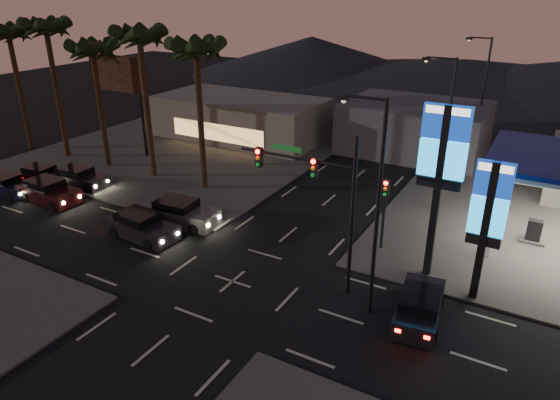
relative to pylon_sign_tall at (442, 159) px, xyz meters
The scene contains 26 objects.
ground 11.97m from the pylon_sign_tall, 147.09° to the right, with size 140.00×140.00×0.00m, color black.
corner_lot_nw 27.40m from the pylon_sign_tall, 156.80° to the left, with size 24.00×24.00×0.12m, color #47443F.
pylon_sign_tall is the anchor object (origin of this frame).
pylon_sign_short 3.20m from the pylon_sign_tall, 21.80° to the right, with size 1.60×0.35×7.00m.
traffic_signal_mast 6.02m from the pylon_sign_tall, 143.48° to the right, with size 6.10×0.39×8.00m.
pedestal_signal 4.82m from the pylon_sign_tall, 153.73° to the left, with size 0.32×0.39×4.30m.
streetlight_near 4.86m from the pylon_sign_tall, 110.76° to the right, with size 2.14×0.25×10.00m.
streetlight_mid 8.70m from the pylon_sign_tall, 101.35° to the left, with size 2.14×0.25×10.00m.
streetlight_far 22.57m from the pylon_sign_tall, 94.34° to the left, with size 2.14×0.25×10.00m.
palm_a 18.21m from the pylon_sign_tall, 167.12° to the left, with size 4.41×4.41×10.86m.
palm_b 23.13m from the pylon_sign_tall, 169.92° to the left, with size 4.41×4.41×11.46m.
palm_c 27.90m from the pylon_sign_tall, behind, with size 4.41×4.41×10.26m.
palm_d 32.96m from the pylon_sign_tall, behind, with size 4.41×4.41×11.66m.
palm_e 37.85m from the pylon_sign_tall, behind, with size 4.41×4.41×11.06m.
billboard 29.95m from the pylon_sign_tall, 165.50° to the left, with size 6.00×0.30×8.50m.
building_far_west 28.25m from the pylon_sign_tall, 143.75° to the left, with size 16.00×8.00×4.00m, color #726B5B.
building_far_mid 21.91m from the pylon_sign_tall, 107.59° to the left, with size 12.00×9.00×4.40m, color #4C4C51.
hill_left 64.06m from the pylon_sign_tall, 121.58° to the left, with size 40.00×40.00×6.00m, color black.
hill_center 55.33m from the pylon_sign_tall, 98.86° to the left, with size 60.00×60.00×4.00m, color black.
car_lane_a_front 17.48m from the pylon_sign_tall, 165.58° to the right, with size 4.82×2.25×1.53m.
car_lane_a_mid 26.30m from the pylon_sign_tall, behind, with size 4.90×2.18×1.58m.
car_lane_a_rear 30.09m from the pylon_sign_tall, behind, with size 4.35×1.89×1.40m.
car_lane_b_front 16.26m from the pylon_sign_tall, behind, with size 5.03×2.43×1.59m.
car_lane_b_mid 26.53m from the pylon_sign_tall, behind, with size 4.61×2.10×1.47m.
car_lane_b_rear 29.47m from the pylon_sign_tall, behind, with size 4.31×2.18×1.36m.
suv_station 6.96m from the pylon_sign_tall, 80.94° to the right, with size 2.35×4.56×1.46m.
Camera 1 is at (12.82, -17.77, 14.03)m, focal length 32.00 mm.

